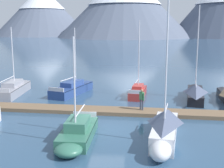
# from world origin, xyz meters

# --- Properties ---
(ground_plane) EXTENTS (700.00, 700.00, 0.00)m
(ground_plane) POSITION_xyz_m (0.00, 0.00, 0.00)
(ground_plane) COLOR #2D4C6B
(mountain_west_summit) EXTENTS (73.58, 73.58, 37.07)m
(mountain_west_summit) POSITION_xyz_m (-66.85, 213.24, 19.47)
(mountain_west_summit) COLOR slate
(mountain_west_summit) RESTS_ON ground
(mountain_central_massif) EXTENTS (89.73, 89.73, 44.03)m
(mountain_central_massif) POSITION_xyz_m (-2.76, 185.40, 23.42)
(mountain_central_massif) COLOR slate
(mountain_central_massif) RESTS_ON ground
(dock) EXTENTS (24.16, 3.81, 0.30)m
(dock) POSITION_xyz_m (0.00, 4.00, 0.15)
(dock) COLOR brown
(dock) RESTS_ON ground
(sailboat_nearest_berth) EXTENTS (2.18, 7.93, 6.86)m
(sailboat_nearest_berth) POSITION_xyz_m (-10.52, 10.49, 0.58)
(sailboat_nearest_berth) COLOR #93939E
(sailboat_nearest_berth) RESTS_ON ground
(sailboat_mid_dock_port) EXTENTS (3.86, 7.39, 6.80)m
(sailboat_mid_dock_port) POSITION_xyz_m (-4.35, 11.16, 0.55)
(sailboat_mid_dock_port) COLOR navy
(sailboat_mid_dock_port) RESTS_ON ground
(sailboat_mid_dock_starboard) EXTENTS (1.98, 5.83, 6.35)m
(sailboat_mid_dock_starboard) POSITION_xyz_m (-1.63, -2.28, 0.50)
(sailboat_mid_dock_starboard) COLOR #336B56
(sailboat_mid_dock_starboard) RESTS_ON ground
(sailboat_far_berth) EXTENTS (2.05, 5.59, 7.50)m
(sailboat_far_berth) POSITION_xyz_m (2.41, 10.35, 0.50)
(sailboat_far_berth) COLOR #B2332D
(sailboat_far_berth) RESTS_ON ground
(sailboat_outer_slip) EXTENTS (2.52, 6.63, 9.36)m
(sailboat_outer_slip) POSITION_xyz_m (3.69, -1.99, 0.86)
(sailboat_outer_slip) COLOR silver
(sailboat_outer_slip) RESTS_ON ground
(sailboat_end_of_dock) EXTENTS (2.77, 7.58, 8.91)m
(sailboat_end_of_dock) POSITION_xyz_m (7.87, 9.21, 0.77)
(sailboat_end_of_dock) COLOR black
(sailboat_end_of_dock) RESTS_ON ground
(person_on_dock) EXTENTS (0.40, 0.50, 1.69)m
(person_on_dock) POSITION_xyz_m (2.52, 3.98, 1.26)
(person_on_dock) COLOR #384256
(person_on_dock) RESTS_ON dock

